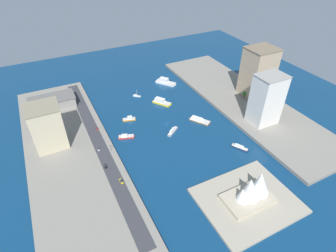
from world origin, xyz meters
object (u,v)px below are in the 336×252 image
water_taxi_orange (129,119)px  sedan_silver (98,149)px  patrol_launch_navy (240,147)px  carpark_squat_concrete (53,102)px  pickup_red (97,128)px  opera_landmark (253,189)px  apartment_midrise_tan (258,72)px  yacht_sleek_gray (173,131)px  barge_flat_brown (199,120)px  sailboat_small_white (137,96)px  taxi_yellow_cab (121,181)px  ferry_white_commuter (165,82)px  hotel_broad_white (266,100)px  traffic_light_waterfront (111,147)px  ferry_yellow_fast (161,102)px  tugboat_red (126,137)px  office_block_beige (47,126)px  suv_black (105,166)px

water_taxi_orange → sedan_silver: sedan_silver is taller
patrol_launch_navy → carpark_squat_concrete: 194.12m
pickup_red → opera_landmark: size_ratio=0.13×
apartment_midrise_tan → yacht_sleek_gray: bearing=9.6°
opera_landmark → pickup_red: bearing=-59.2°
barge_flat_brown → water_taxi_orange: bearing=-28.5°
patrol_launch_navy → water_taxi_orange: (70.91, -84.38, 0.06)m
sailboat_small_white → opera_landmark: 172.98m
apartment_midrise_tan → taxi_yellow_cab: (177.47, 58.77, -25.51)m
ferry_white_commuter → carpark_squat_concrete: bearing=-1.0°
hotel_broad_white → traffic_light_waterfront: (143.94, -23.70, -20.07)m
sailboat_small_white → pickup_red: bearing=38.1°
barge_flat_brown → patrol_launch_navy: size_ratio=1.45×
ferry_white_commuter → sedan_silver: size_ratio=5.30×
patrol_launch_navy → traffic_light_waterfront: 111.01m
ferry_yellow_fast → hotel_broad_white: 108.40m
barge_flat_brown → taxi_yellow_cab: size_ratio=4.35×
ferry_yellow_fast → opera_landmark: (0.23, 145.55, 9.77)m
ferry_yellow_fast → tugboat_red: bearing=35.8°
barge_flat_brown → yacht_sleek_gray: yacht_sleek_gray is taller
sailboat_small_white → taxi_yellow_cab: sailboat_small_white is taller
water_taxi_orange → taxi_yellow_cab: (34.57, 77.40, 2.71)m
ferry_yellow_fast → patrol_launch_navy: size_ratio=1.39×
ferry_yellow_fast → office_block_beige: bearing=11.0°
yacht_sleek_gray → carpark_squat_concrete: carpark_squat_concrete is taller
carpark_squat_concrete → apartment_midrise_tan: bearing=160.4°
carpark_squat_concrete → taxi_yellow_cab: carpark_squat_concrete is taller
sailboat_small_white → tugboat_red: size_ratio=0.58×
ferry_white_commuter → water_taxi_orange: 84.74m
office_block_beige → sedan_silver: 45.78m
ferry_yellow_fast → suv_black: 108.52m
traffic_light_waterfront → ferry_white_commuter: bearing=-136.2°
water_taxi_orange → apartment_midrise_tan: (-142.90, 18.63, 28.22)m
patrol_launch_navy → apartment_midrise_tan: size_ratio=0.28×
taxi_yellow_cab → yacht_sleek_gray: bearing=-148.2°
ferry_white_commuter → sedan_silver: bearing=39.2°
water_taxi_orange → traffic_light_waterfront: size_ratio=2.12×
hotel_broad_white → opera_landmark: hotel_broad_white is taller
office_block_beige → barge_flat_brown: bearing=169.7°
sailboat_small_white → apartment_midrise_tan: bearing=153.9°
yacht_sleek_gray → traffic_light_waterfront: bearing=2.6°
ferry_yellow_fast → pickup_red: 78.17m
traffic_light_waterfront → sailboat_small_white: bearing=-124.1°
barge_flat_brown → pickup_red: 99.02m
barge_flat_brown → patrol_launch_navy: bearing=100.8°
tugboat_red → water_taxi_orange: size_ratio=1.13×
ferry_yellow_fast → traffic_light_waterfront: 91.00m
taxi_yellow_cab → tugboat_red: bearing=-113.2°
barge_flat_brown → patrol_launch_navy: (-9.78, 51.22, 0.12)m
apartment_midrise_tan → tugboat_red: bearing=2.5°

